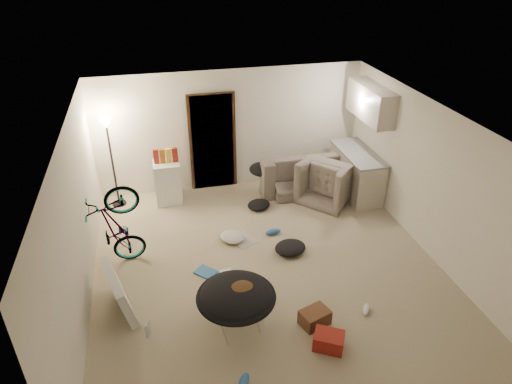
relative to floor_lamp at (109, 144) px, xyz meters
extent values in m
cube|color=tan|center=(2.40, -2.65, -1.32)|extent=(5.50, 6.00, 0.02)
cube|color=white|center=(2.40, -2.65, 1.20)|extent=(5.50, 6.00, 0.02)
cube|color=white|center=(2.40, 0.36, -0.06)|extent=(5.50, 0.02, 2.50)
cube|color=white|center=(2.40, -5.66, -0.06)|extent=(5.50, 0.02, 2.50)
cube|color=white|center=(-0.36, -2.65, -0.06)|extent=(0.02, 6.00, 2.50)
cube|color=white|center=(5.16, -2.65, -0.06)|extent=(0.02, 6.00, 2.50)
cube|color=black|center=(2.00, 0.32, -0.29)|extent=(0.85, 0.10, 2.04)
cube|color=#351F12|center=(2.00, 0.29, -0.29)|extent=(0.97, 0.04, 2.10)
cylinder|color=black|center=(0.00, 0.00, -1.29)|extent=(0.28, 0.28, 0.03)
cylinder|color=black|center=(0.00, 0.00, -0.46)|extent=(0.04, 0.04, 1.70)
cone|color=#FFE0A5|center=(0.00, 0.00, 0.41)|extent=(0.24, 0.24, 0.18)
cube|color=#BFB5A6|center=(4.83, -0.65, -0.87)|extent=(0.60, 1.50, 0.88)
cube|color=gray|center=(4.83, -0.65, -0.41)|extent=(0.64, 1.54, 0.04)
cube|color=#BFB5A6|center=(4.96, -0.65, 0.64)|extent=(0.38, 1.40, 0.65)
imported|color=#313831|center=(3.89, -0.20, -1.01)|extent=(2.05, 0.81, 0.60)
imported|color=#313831|center=(4.24, -0.73, -0.98)|extent=(1.32, 1.33, 0.65)
imported|color=black|center=(0.10, -2.03, -0.90)|extent=(1.58, 0.76, 0.89)
imported|color=maroon|center=(0.42, -3.75, -1.30)|extent=(0.26, 0.23, 0.02)
cube|color=white|center=(1.00, -0.10, -0.87)|extent=(0.51, 0.51, 0.86)
cube|color=maroon|center=(0.83, -0.10, -0.31)|extent=(0.11, 0.08, 0.30)
cube|color=#B85917|center=(0.95, -0.10, -0.31)|extent=(0.11, 0.08, 0.30)
cube|color=yellow|center=(1.07, -0.10, -0.31)|extent=(0.10, 0.07, 0.30)
cube|color=maroon|center=(1.19, -0.10, -0.31)|extent=(0.11, 0.09, 0.30)
cylinder|color=silver|center=(1.65, -3.82, -1.06)|extent=(0.71, 0.71, 0.50)
ellipsoid|color=black|center=(1.65, -3.82, -0.75)|extent=(0.99, 0.99, 0.42)
torus|color=black|center=(1.65, -3.82, -0.75)|extent=(1.07, 1.07, 0.08)
ellipsoid|color=#50331B|center=(1.70, -3.85, -0.64)|extent=(0.54, 0.47, 0.22)
ellipsoid|color=black|center=(2.94, -0.20, -0.77)|extent=(0.64, 0.57, 0.28)
cube|color=silver|center=(0.10, -3.09, -0.99)|extent=(0.49, 1.00, 0.65)
cube|color=brown|center=(2.71, -4.02, -1.19)|extent=(0.46, 0.39, 0.22)
cube|color=maroon|center=(2.75, -4.46, -1.20)|extent=(0.48, 0.44, 0.22)
cylinder|color=white|center=(1.84, -3.13, -1.24)|extent=(0.14, 0.14, 0.14)
cone|color=white|center=(1.84, -3.13, -1.13)|extent=(0.08, 0.08, 0.06)
cube|color=#B4ADA6|center=(2.17, -1.79, -1.30)|extent=(0.55, 0.61, 0.01)
cube|color=#3166B1|center=(1.39, -2.57, -1.29)|extent=(0.40, 0.40, 0.03)
cube|color=silver|center=(1.72, -2.69, -1.30)|extent=(0.22, 0.27, 0.02)
ellipsoid|color=#3166B1|center=(2.74, -1.77, -1.25)|extent=(0.31, 0.16, 0.11)
ellipsoid|color=slate|center=(3.00, -0.15, -1.26)|extent=(0.24, 0.28, 0.10)
ellipsoid|color=#3166B1|center=(1.54, -4.77, -1.25)|extent=(0.23, 0.30, 0.10)
ellipsoid|color=slate|center=(1.73, -3.59, -1.25)|extent=(0.31, 0.25, 0.11)
ellipsoid|color=white|center=(3.52, -3.98, -1.26)|extent=(0.21, 0.26, 0.09)
ellipsoid|color=black|center=(2.88, -2.35, -1.22)|extent=(0.65, 0.60, 0.18)
ellipsoid|color=black|center=(2.71, -0.81, -1.24)|extent=(0.59, 0.57, 0.14)
ellipsoid|color=silver|center=(1.98, -1.77, -1.24)|extent=(0.58, 0.59, 0.14)
camera|label=1|loc=(0.82, -8.35, 3.43)|focal=32.00mm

